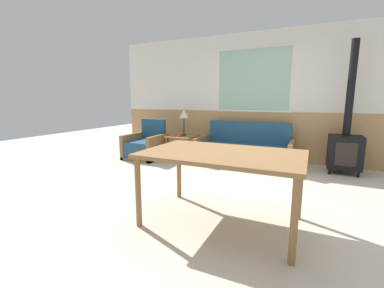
{
  "coord_description": "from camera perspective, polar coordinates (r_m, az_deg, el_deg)",
  "views": [
    {
      "loc": [
        0.88,
        -3.04,
        1.31
      ],
      "look_at": [
        -1.03,
        1.01,
        0.53
      ],
      "focal_mm": 24.0,
      "sensor_mm": 36.0,
      "label": 1
    }
  ],
  "objects": [
    {
      "name": "wood_stove",
      "position": [
        5.26,
        30.95,
        0.24
      ],
      "size": [
        0.54,
        0.46,
        2.3
      ],
      "color": "black",
      "rests_on": "ground_plane"
    },
    {
      "name": "armchair",
      "position": [
        5.85,
        -10.22,
        -0.64
      ],
      "size": [
        0.77,
        0.81,
        0.86
      ],
      "rotation": [
        0.0,
        0.0,
        0.25
      ],
      "color": "olive",
      "rests_on": "ground_plane"
    },
    {
      "name": "dining_table",
      "position": [
        2.68,
        6.72,
        -3.35
      ],
      "size": [
        1.62,
        1.01,
        0.77
      ],
      "color": "olive",
      "rests_on": "ground_plane"
    },
    {
      "name": "book_stack",
      "position": [
        5.62,
        -2.86,
        1.83
      ],
      "size": [
        0.15,
        0.12,
        0.03
      ],
      "color": "#B22823",
      "rests_on": "side_table"
    },
    {
      "name": "ground_plane",
      "position": [
        3.42,
        8.62,
        -12.7
      ],
      "size": [
        16.0,
        16.0,
        0.0
      ],
      "primitive_type": "plane",
      "color": "beige"
    },
    {
      "name": "table_lamp",
      "position": [
        5.76,
        -1.81,
        6.53
      ],
      "size": [
        0.22,
        0.22,
        0.57
      ],
      "color": "black",
      "rests_on": "side_table"
    },
    {
      "name": "couch",
      "position": [
        5.31,
        11.48,
        -1.81
      ],
      "size": [
        1.87,
        0.83,
        0.84
      ],
      "color": "olive",
      "rests_on": "ground_plane"
    },
    {
      "name": "side_table",
      "position": [
        5.72,
        -2.16,
        1.1
      ],
      "size": [
        0.59,
        0.59,
        0.5
      ],
      "color": "olive",
      "rests_on": "ground_plane"
    },
    {
      "name": "wall_back",
      "position": [
        5.73,
        16.5,
        10.15
      ],
      "size": [
        7.2,
        0.09,
        2.7
      ],
      "color": "tan",
      "rests_on": "ground_plane"
    }
  ]
}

